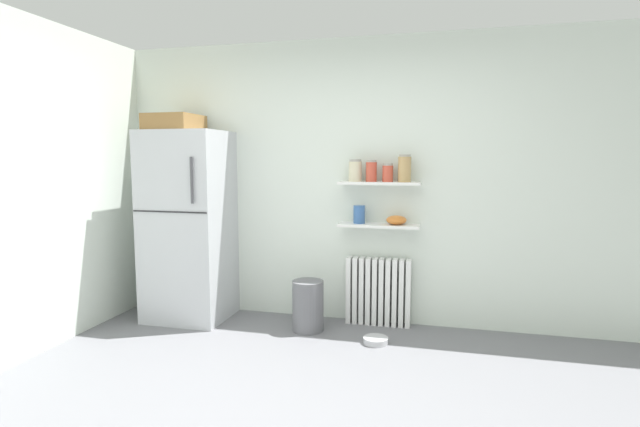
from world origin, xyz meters
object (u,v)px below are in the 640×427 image
at_px(radiator, 378,292).
at_px(trash_bin, 308,306).
at_px(storage_jar_1, 371,171).
at_px(refrigerator, 188,222).
at_px(storage_jar_0, 355,171).
at_px(pet_food_bowl, 376,340).
at_px(shelf_bowl, 396,220).
at_px(storage_jar_3, 405,168).
at_px(vase, 359,214).
at_px(storage_jar_2, 388,173).

xyz_separation_m(radiator, trash_bin, (-0.58, -0.31, -0.08)).
height_order(storage_jar_1, trash_bin, storage_jar_1).
relative_size(refrigerator, storage_jar_0, 9.75).
xyz_separation_m(storage_jar_1, pet_food_bowl, (0.11, -0.44, -1.38)).
bearing_deg(shelf_bowl, storage_jar_1, -180.00).
height_order(storage_jar_3, pet_food_bowl, storage_jar_3).
bearing_deg(trash_bin, shelf_bowl, 20.40).
bearing_deg(vase, storage_jar_0, 180.00).
bearing_deg(shelf_bowl, pet_food_bowl, -104.62).
bearing_deg(refrigerator, pet_food_bowl, -7.19).
distance_m(storage_jar_0, storage_jar_1, 0.15).
xyz_separation_m(refrigerator, trash_bin, (1.19, -0.07, -0.70)).
distance_m(radiator, vase, 0.73).
height_order(storage_jar_0, storage_jar_1, storage_jar_0).
bearing_deg(storage_jar_0, vase, -0.00).
bearing_deg(storage_jar_0, trash_bin, -143.05).
bearing_deg(storage_jar_3, storage_jar_2, 180.00).
bearing_deg(storage_jar_2, trash_bin, -157.26).
bearing_deg(trash_bin, refrigerator, 176.70).
xyz_separation_m(storage_jar_1, vase, (-0.11, 0.00, -0.39)).
bearing_deg(storage_jar_0, refrigerator, -172.46).
bearing_deg(shelf_bowl, storage_jar_0, 180.00).
bearing_deg(shelf_bowl, vase, 180.00).
bearing_deg(storage_jar_2, storage_jar_1, -180.00).
distance_m(storage_jar_2, storage_jar_3, 0.15).
distance_m(refrigerator, storage_jar_2, 1.92).
distance_m(storage_jar_1, vase, 0.41).
xyz_separation_m(shelf_bowl, trash_bin, (-0.74, -0.28, -0.75)).
distance_m(vase, trash_bin, 0.93).
relative_size(radiator, storage_jar_3, 2.57).
relative_size(storage_jar_0, storage_jar_2, 1.22).
relative_size(refrigerator, trash_bin, 4.30).
distance_m(refrigerator, shelf_bowl, 1.94).
relative_size(storage_jar_2, shelf_bowl, 0.90).
bearing_deg(vase, radiator, 9.56).
height_order(storage_jar_1, storage_jar_3, storage_jar_3).
xyz_separation_m(radiator, storage_jar_2, (0.07, -0.03, 1.09)).
height_order(storage_jar_3, trash_bin, storage_jar_3).
xyz_separation_m(storage_jar_0, storage_jar_3, (0.44, -0.00, 0.02)).
xyz_separation_m(storage_jar_1, storage_jar_2, (0.15, 0.00, -0.01)).
bearing_deg(storage_jar_3, trash_bin, -161.06).
relative_size(storage_jar_2, vase, 1.00).
height_order(storage_jar_3, shelf_bowl, storage_jar_3).
distance_m(refrigerator, trash_bin, 1.38).
distance_m(storage_jar_2, pet_food_bowl, 1.44).
relative_size(storage_jar_0, pet_food_bowl, 0.95).
bearing_deg(trash_bin, storage_jar_3, 18.94).
relative_size(storage_jar_0, vase, 1.22).
bearing_deg(storage_jar_2, refrigerator, -173.63).
relative_size(vase, trash_bin, 0.36).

